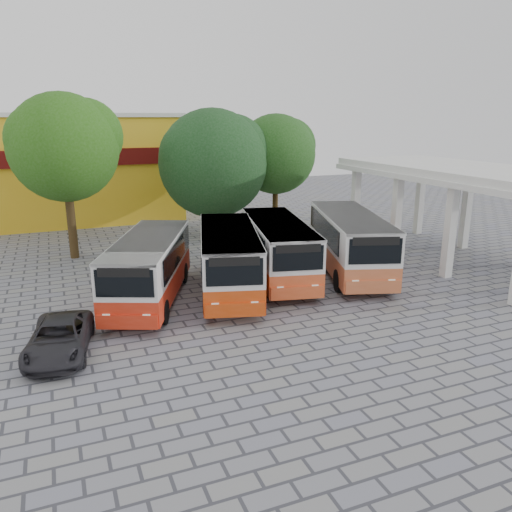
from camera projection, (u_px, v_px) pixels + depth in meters
name	position (u px, v px, depth m)	size (l,w,h in m)	color
ground	(332.00, 310.00, 21.46)	(90.00, 90.00, 0.00)	slate
terminal_shelter	(464.00, 175.00, 27.51)	(6.80, 15.80, 5.40)	silver
shophouse_block	(46.00, 167.00, 39.53)	(20.40, 10.40, 8.30)	gold
bus_far_left	(149.00, 265.00, 22.11)	(5.36, 8.62, 2.90)	red
bus_centre_left	(229.00, 256.00, 23.29)	(4.69, 8.79, 2.99)	#CE3D0B
bus_centre_right	(278.00, 246.00, 25.16)	(4.26, 8.68, 2.98)	#D44E22
bus_far_right	(350.00, 240.00, 26.03)	(5.26, 9.33, 3.16)	#C96135
tree_left	(65.00, 144.00, 27.74)	(6.34, 6.04, 9.39)	#48351A
tree_middle	(214.00, 160.00, 33.62)	(7.67, 7.30, 8.63)	#422C18
tree_right	(276.00, 152.00, 36.11)	(6.02, 5.74, 8.28)	#412E13
parked_car	(59.00, 338.00, 17.34)	(1.98, 4.30, 1.19)	#252429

